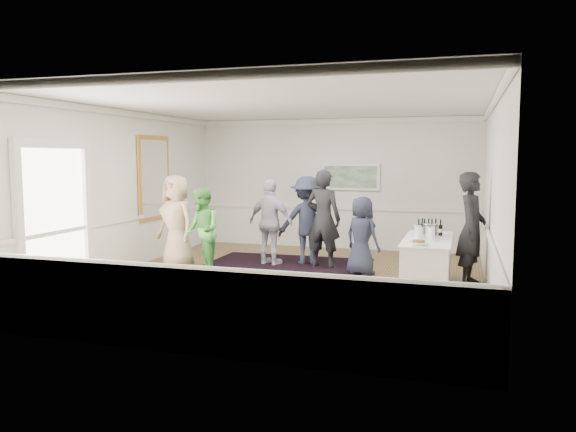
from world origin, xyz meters
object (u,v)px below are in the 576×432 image
(guest_green, at_px, (202,230))
(nut_bowl, at_px, (419,243))
(guest_dark_b, at_px, (323,219))
(guest_tan, at_px, (176,222))
(guest_navy, at_px, (362,236))
(serving_table, at_px, (427,263))
(ice_bucket, at_px, (430,231))
(bartender, at_px, (472,229))
(guest_lilac, at_px, (271,222))
(guest_dark_a, at_px, (307,220))

(guest_green, xyz_separation_m, nut_bowl, (4.17, -0.72, 0.05))
(guest_green, bearing_deg, guest_dark_b, 81.40)
(guest_tan, bearing_deg, guest_navy, 31.12)
(guest_dark_b, bearing_deg, guest_green, 38.60)
(serving_table, relative_size, guest_green, 1.26)
(serving_table, relative_size, ice_bucket, 8.11)
(guest_dark_b, bearing_deg, bartender, 174.07)
(bartender, distance_m, guest_lilac, 4.05)
(serving_table, relative_size, guest_navy, 1.40)
(serving_table, xyz_separation_m, bartender, (0.72, 0.38, 0.57))
(guest_lilac, bearing_deg, ice_bucket, 178.32)
(nut_bowl, bearing_deg, serving_table, 83.31)
(ice_bucket, bearing_deg, guest_tan, 179.61)
(guest_navy, bearing_deg, guest_dark_a, -1.19)
(guest_tan, height_order, guest_dark_b, guest_dark_b)
(guest_lilac, relative_size, guest_dark_a, 0.97)
(guest_lilac, height_order, nut_bowl, guest_lilac)
(guest_tan, xyz_separation_m, guest_lilac, (1.69, 0.96, -0.05))
(guest_tan, bearing_deg, guest_dark_a, 51.06)
(guest_dark_a, bearing_deg, guest_dark_b, 120.77)
(guest_dark_b, relative_size, ice_bucket, 7.75)
(guest_dark_b, height_order, guest_navy, guest_dark_b)
(guest_lilac, xyz_separation_m, guest_dark_a, (0.70, 0.31, 0.03))
(guest_dark_a, bearing_deg, serving_table, 125.12)
(serving_table, xyz_separation_m, guest_tan, (-4.95, 0.15, 0.52))
(guest_dark_b, height_order, nut_bowl, guest_dark_b)
(guest_green, relative_size, guest_navy, 1.11)
(guest_lilac, xyz_separation_m, guest_navy, (2.00, -0.43, -0.15))
(guest_dark_a, height_order, ice_bucket, guest_dark_a)
(guest_tan, distance_m, nut_bowl, 4.95)
(guest_navy, distance_m, ice_bucket, 1.42)
(guest_tan, distance_m, guest_dark_b, 2.98)
(serving_table, xyz_separation_m, guest_dark_b, (-2.14, 1.14, 0.58))
(ice_bucket, bearing_deg, guest_green, -177.41)
(guest_lilac, distance_m, ice_bucket, 3.44)
(guest_navy, bearing_deg, nut_bowl, 157.13)
(guest_tan, height_order, guest_green, guest_tan)
(guest_tan, bearing_deg, bartender, 25.39)
(guest_navy, bearing_deg, guest_dark_b, 0.61)
(guest_dark_b, distance_m, nut_bowl, 2.82)
(bartender, relative_size, guest_dark_b, 0.99)
(bartender, height_order, guest_navy, bartender)
(bartender, relative_size, guest_dark_a, 1.08)
(guest_green, xyz_separation_m, guest_navy, (3.00, 0.75, -0.08))
(bartender, bearing_deg, guest_lilac, 88.90)
(guest_green, height_order, guest_dark_a, guest_dark_a)
(guest_tan, relative_size, guest_navy, 1.26)
(guest_tan, height_order, guest_lilac, guest_tan)
(guest_lilac, relative_size, nut_bowl, 6.32)
(bartender, bearing_deg, ice_bucket, 120.31)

